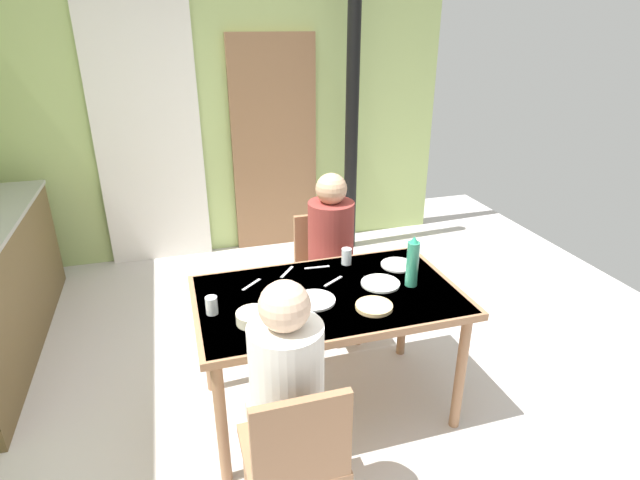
{
  "coord_description": "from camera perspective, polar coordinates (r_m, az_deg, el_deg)",
  "views": [
    {
      "loc": [
        -0.45,
        -2.31,
        2.1
      ],
      "look_at": [
        0.28,
        0.1,
        1.01
      ],
      "focal_mm": 28.59,
      "sensor_mm": 36.0,
      "label": 1
    }
  ],
  "objects": [
    {
      "name": "cutlery_knife_near",
      "position": [
        2.95,
        -3.71,
        -3.59
      ],
      "size": [
        0.11,
        0.13,
        0.0
      ],
      "primitive_type": "cube",
      "rotation": [
        0.0,
        0.0,
        0.9
      ],
      "color": "silver",
      "rests_on": "dining_table"
    },
    {
      "name": "curtain_panel",
      "position": [
        4.76,
        -18.62,
        10.66
      ],
      "size": [
        0.9,
        0.03,
        2.28
      ],
      "primitive_type": "cube",
      "color": "white",
      "rests_on": "ground_plane"
    },
    {
      "name": "wall_back",
      "position": [
        4.84,
        -11.65,
        14.21
      ],
      "size": [
        4.35,
        0.1,
        2.71
      ],
      "primitive_type": "cube",
      "color": "#ABC273",
      "rests_on": "ground_plane"
    },
    {
      "name": "chair_far_diner",
      "position": [
        3.56,
        0.57,
        -3.24
      ],
      "size": [
        0.4,
        0.4,
        0.87
      ],
      "rotation": [
        0.0,
        0.0,
        3.14
      ],
      "color": "#9A6D4B",
      "rests_on": "ground_plane"
    },
    {
      "name": "dinner_plate_near_left",
      "position": [
        2.84,
        6.78,
        -4.84
      ],
      "size": [
        0.21,
        0.21,
        0.01
      ],
      "primitive_type": "cylinder",
      "color": "white",
      "rests_on": "dining_table"
    },
    {
      "name": "person_far_diner",
      "position": [
        3.32,
        1.29,
        0.12
      ],
      "size": [
        0.3,
        0.37,
        0.77
      ],
      "rotation": [
        0.0,
        0.0,
        3.14
      ],
      "color": "brown",
      "rests_on": "ground_plane"
    },
    {
      "name": "cutlery_fork_near",
      "position": [
        2.84,
        -7.68,
        -4.96
      ],
      "size": [
        0.12,
        0.11,
        0.0
      ],
      "primitive_type": "cube",
      "rotation": [
        0.0,
        0.0,
        0.73
      ],
      "color": "silver",
      "rests_on": "dining_table"
    },
    {
      "name": "dinner_plate_far_center",
      "position": [
        3.05,
        8.68,
        -2.77
      ],
      "size": [
        0.2,
        0.2,
        0.01
      ],
      "primitive_type": "cylinder",
      "color": "white",
      "rests_on": "dining_table"
    },
    {
      "name": "dinner_plate_near_right",
      "position": [
        2.66,
        -0.66,
        -6.75
      ],
      "size": [
        0.22,
        0.22,
        0.01
      ],
      "primitive_type": "cylinder",
      "color": "white",
      "rests_on": "dining_table"
    },
    {
      "name": "bread_plate_sliced",
      "position": [
        2.61,
        6.07,
        -7.4
      ],
      "size": [
        0.19,
        0.19,
        0.02
      ],
      "primitive_type": "cylinder",
      "color": "#DBB77A",
      "rests_on": "dining_table"
    },
    {
      "name": "cutlery_knife_far",
      "position": [
        3.0,
        -0.34,
        -3.08
      ],
      "size": [
        0.15,
        0.03,
        0.0
      ],
      "primitive_type": "cube",
      "rotation": [
        0.0,
        0.0,
        3.07
      ],
      "color": "silver",
      "rests_on": "dining_table"
    },
    {
      "name": "dining_table",
      "position": [
        2.77,
        0.9,
        -7.42
      ],
      "size": [
        1.41,
        0.85,
        0.76
      ],
      "color": "#9A6D4B",
      "rests_on": "ground_plane"
    },
    {
      "name": "drinking_glass_by_far_diner",
      "position": [
        3.03,
        2.98,
        -1.84
      ],
      "size": [
        0.06,
        0.06,
        0.1
      ],
      "primitive_type": "cylinder",
      "color": "silver",
      "rests_on": "dining_table"
    },
    {
      "name": "door_wooden",
      "position": [
        4.91,
        -5.12,
        10.44
      ],
      "size": [
        0.8,
        0.05,
        2.0
      ],
      "primitive_type": "cube",
      "color": "#8A6141",
      "rests_on": "ground_plane"
    },
    {
      "name": "drinking_glass_by_near_diner",
      "position": [
        2.59,
        -12.04,
        -7.17
      ],
      "size": [
        0.06,
        0.06,
        0.09
      ],
      "primitive_type": "cylinder",
      "color": "silver",
      "rests_on": "dining_table"
    },
    {
      "name": "person_near_diner",
      "position": [
        2.12,
        -3.82,
        -15.09
      ],
      "size": [
        0.3,
        0.37,
        0.77
      ],
      "color": "silver",
      "rests_on": "ground_plane"
    },
    {
      "name": "ground_plane",
      "position": [
        3.15,
        -4.59,
        -18.4
      ],
      "size": [
        6.39,
        6.39,
        0.0
      ],
      "primitive_type": "plane",
      "color": "beige"
    },
    {
      "name": "cutlery_fork_far",
      "position": [
        2.85,
        1.49,
        -4.64
      ],
      "size": [
        0.13,
        0.1,
        0.0
      ],
      "primitive_type": "cube",
      "rotation": [
        0.0,
        0.0,
        0.58
      ],
      "color": "silver",
      "rests_on": "dining_table"
    },
    {
      "name": "water_bottle_green_near",
      "position": [
        2.8,
        10.31,
        -2.5
      ],
      "size": [
        0.07,
        0.07,
        0.29
      ],
      "color": "#318A69",
      "rests_on": "dining_table"
    },
    {
      "name": "serving_bowl_center",
      "position": [
        2.5,
        -7.44,
        -8.57
      ],
      "size": [
        0.17,
        0.17,
        0.05
      ],
      "primitive_type": "cylinder",
      "color": "#F1E7C5",
      "rests_on": "dining_table"
    },
    {
      "name": "stove_pipe_column",
      "position": [
        4.76,
        3.62,
        14.48
      ],
      "size": [
        0.12,
        0.12,
        2.71
      ],
      "primitive_type": "cylinder",
      "color": "black",
      "rests_on": "ground_plane"
    },
    {
      "name": "chair_near_diner",
      "position": [
        2.21,
        -2.73,
        -22.99
      ],
      "size": [
        0.4,
        0.4,
        0.87
      ],
      "color": "#9A6D4B",
      "rests_on": "ground_plane"
    }
  ]
}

